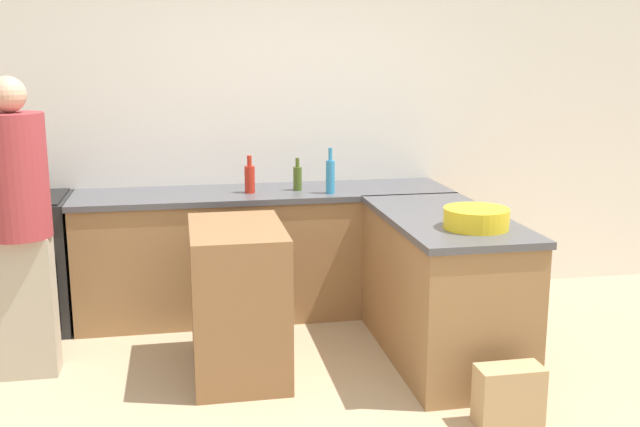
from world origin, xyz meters
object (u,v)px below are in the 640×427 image
range_oven (20,263)px  hot_sauce_bottle (250,178)px  island_table (238,300)px  dish_soap_bottle (330,175)px  olive_oil_bottle (298,177)px  mixing_bowl (476,218)px  paper_bag (509,396)px  person_by_range (19,219)px

range_oven → hot_sauce_bottle: 1.66m
island_table → dish_soap_bottle: 1.24m
island_table → dish_soap_bottle: bearing=49.3°
island_table → olive_oil_bottle: bearing=62.7°
mixing_bowl → paper_bag: mixing_bowl is taller
range_oven → mixing_bowl: bearing=-26.7°
mixing_bowl → hot_sauce_bottle: 1.72m
range_oven → mixing_bowl: 3.06m
island_table → olive_oil_bottle: 1.24m
mixing_bowl → dish_soap_bottle: 1.31m
mixing_bowl → hot_sauce_bottle: bearing=131.2°
dish_soap_bottle → olive_oil_bottle: bearing=141.9°
paper_bag → island_table: bearing=144.8°
dish_soap_bottle → paper_bag: dish_soap_bottle is taller
island_table → hot_sauce_bottle: bearing=79.9°
dish_soap_bottle → paper_bag: 2.02m
hot_sauce_bottle → dish_soap_bottle: 0.56m
range_oven → island_table: (1.40, -1.01, -0.01)m
olive_oil_bottle → dish_soap_bottle: size_ratio=0.72×
olive_oil_bottle → dish_soap_bottle: (0.20, -0.16, 0.03)m
range_oven → hot_sauce_bottle: bearing=-2.3°
mixing_bowl → olive_oil_bottle: bearing=120.8°
range_oven → person_by_range: 0.97m
person_by_range → dish_soap_bottle: bearing=18.4°
paper_bag → dish_soap_bottle: bearing=108.2°
olive_oil_bottle → dish_soap_bottle: bearing=-38.1°
mixing_bowl → hot_sauce_bottle: size_ratio=1.39×
hot_sauce_bottle → person_by_range: 1.57m
olive_oil_bottle → dish_soap_bottle: dish_soap_bottle is taller
person_by_range → paper_bag: person_by_range is taller
person_by_range → paper_bag: size_ratio=5.16×
mixing_bowl → olive_oil_bottle: olive_oil_bottle is taller
olive_oil_bottle → range_oven: bearing=179.3°
island_table → hot_sauce_bottle: hot_sauce_bottle is taller
island_table → mixing_bowl: size_ratio=2.43×
range_oven → paper_bag: bearing=-35.6°
hot_sauce_bottle → olive_oil_bottle: size_ratio=1.14×
range_oven → dish_soap_bottle: dish_soap_bottle is taller
hot_sauce_bottle → olive_oil_bottle: bearing=6.3°
range_oven → olive_oil_bottle: size_ratio=3.94×
island_table → person_by_range: (-1.21, 0.19, 0.49)m
dish_soap_bottle → person_by_range: bearing=-161.6°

